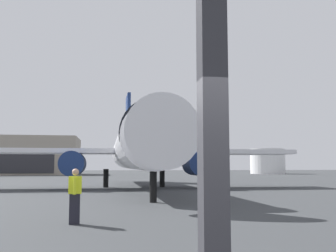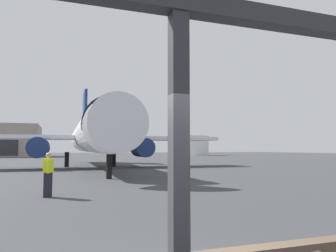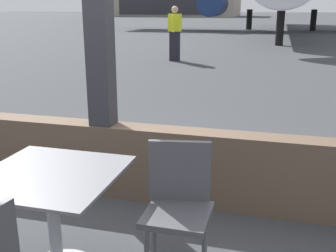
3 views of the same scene
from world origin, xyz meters
The scene contains 5 objects.
ground_plane centered at (0.00, 40.00, 0.00)m, with size 220.00×220.00×0.00m, color #383A3D.
window_frame centered at (0.00, 0.00, 1.29)m, with size 8.43×0.24×3.72m.
dining_table centered at (0.20, -1.26, 0.44)m, with size 0.82×0.82×0.73m.
cafe_chair_window_right centered at (0.95, -1.01, 0.54)m, with size 0.44×0.44×0.89m.
ground_crew_worker centered at (-1.80, 9.72, 0.90)m, with size 0.40×0.57×1.74m.
Camera 3 is at (1.49, -3.26, 1.70)m, focal length 43.15 mm.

